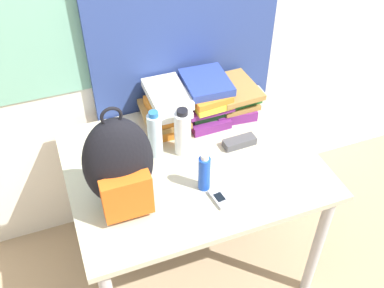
% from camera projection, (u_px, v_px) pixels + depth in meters
% --- Properties ---
extents(wall_back, '(6.00, 0.06, 2.50)m').
position_uv_depth(wall_back, '(151.00, 4.00, 1.99)').
color(wall_back, silver).
rests_on(wall_back, ground_plane).
extents(curtain_blue, '(0.92, 0.04, 2.50)m').
position_uv_depth(curtain_blue, '(185.00, 4.00, 1.99)').
color(curtain_blue, navy).
rests_on(curtain_blue, ground_plane).
extents(desk, '(1.08, 0.85, 0.74)m').
position_uv_depth(desk, '(192.00, 175.00, 2.03)').
color(desk, '#B7B299').
rests_on(desk, ground_plane).
extents(backpack, '(0.27, 0.22, 0.46)m').
position_uv_depth(backpack, '(119.00, 166.00, 1.66)').
color(backpack, black).
rests_on(backpack, desk).
extents(book_stack_left, '(0.21, 0.29, 0.20)m').
position_uv_depth(book_stack_left, '(166.00, 108.00, 2.09)').
color(book_stack_left, orange).
rests_on(book_stack_left, desk).
extents(book_stack_center, '(0.24, 0.28, 0.21)m').
position_uv_depth(book_stack_center, '(205.00, 98.00, 2.13)').
color(book_stack_center, '#6B2370').
rests_on(book_stack_center, desk).
extents(book_stack_right, '(0.24, 0.27, 0.15)m').
position_uv_depth(book_stack_right, '(232.00, 98.00, 2.20)').
color(book_stack_right, '#6B2370').
rests_on(book_stack_right, desk).
extents(water_bottle, '(0.06, 0.06, 0.23)m').
position_uv_depth(water_bottle, '(155.00, 135.00, 1.93)').
color(water_bottle, silver).
rests_on(water_bottle, desk).
extents(sports_bottle, '(0.07, 0.07, 0.23)m').
position_uv_depth(sports_bottle, '(183.00, 133.00, 1.94)').
color(sports_bottle, white).
rests_on(sports_bottle, desk).
extents(sunscreen_bottle, '(0.05, 0.05, 0.18)m').
position_uv_depth(sunscreen_bottle, '(204.00, 173.00, 1.80)').
color(sunscreen_bottle, blue).
rests_on(sunscreen_bottle, desk).
extents(cell_phone, '(0.06, 0.11, 0.02)m').
position_uv_depth(cell_phone, '(219.00, 198.00, 1.80)').
color(cell_phone, '#B7BCC6').
rests_on(cell_phone, desk).
extents(sunglasses_case, '(0.15, 0.06, 0.04)m').
position_uv_depth(sunglasses_case, '(239.00, 142.00, 2.04)').
color(sunglasses_case, '#47474C').
rests_on(sunglasses_case, desk).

